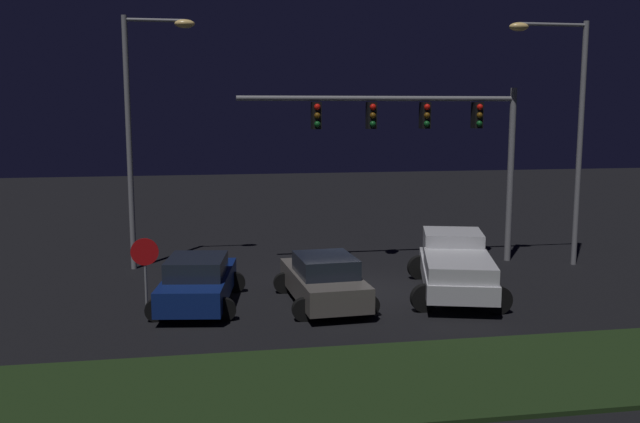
# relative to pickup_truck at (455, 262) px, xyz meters

# --- Properties ---
(ground_plane) EXTENTS (80.00, 80.00, 0.00)m
(ground_plane) POSITION_rel_pickup_truck_xyz_m (-3.22, 1.05, -1.00)
(ground_plane) COLOR black
(grass_median) EXTENTS (25.58, 4.32, 0.10)m
(grass_median) POSITION_rel_pickup_truck_xyz_m (-3.22, -6.61, -0.95)
(grass_median) COLOR black
(grass_median) RESTS_ON ground_plane
(pickup_truck) EXTENTS (3.84, 5.74, 1.80)m
(pickup_truck) POSITION_rel_pickup_truck_xyz_m (0.00, 0.00, 0.00)
(pickup_truck) COLOR #B7B7BC
(pickup_truck) RESTS_ON ground_plane
(car_sedan) EXTENTS (2.66, 4.50, 1.51)m
(car_sedan) POSITION_rel_pickup_truck_xyz_m (-4.26, -0.53, -0.26)
(car_sedan) COLOR #514C47
(car_sedan) RESTS_ON ground_plane
(car_sedan_far) EXTENTS (2.90, 4.62, 1.51)m
(car_sedan_far) POSITION_rel_pickup_truck_xyz_m (-7.92, -0.09, -0.26)
(car_sedan_far) COLOR navy
(car_sedan_far) RESTS_ON ground_plane
(traffic_signal_gantry) EXTENTS (10.32, 0.56, 6.50)m
(traffic_signal_gantry) POSITION_rel_pickup_truck_xyz_m (0.35, 4.19, 4.03)
(traffic_signal_gantry) COLOR slate
(traffic_signal_gantry) RESTS_ON ground_plane
(street_lamp_left) EXTENTS (2.49, 0.44, 8.93)m
(street_lamp_left) POSITION_rel_pickup_truck_xyz_m (-9.76, 5.22, 4.54)
(street_lamp_left) COLOR slate
(street_lamp_left) RESTS_ON ground_plane
(street_lamp_right) EXTENTS (3.00, 0.44, 8.81)m
(street_lamp_right) POSITION_rel_pickup_truck_xyz_m (5.26, 3.13, 4.53)
(street_lamp_right) COLOR slate
(street_lamp_right) RESTS_ON ground_plane
(stop_sign) EXTENTS (0.76, 0.08, 2.23)m
(stop_sign) POSITION_rel_pickup_truck_xyz_m (-9.34, -0.91, 0.56)
(stop_sign) COLOR slate
(stop_sign) RESTS_ON ground_plane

